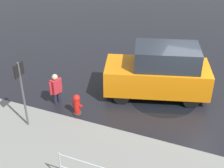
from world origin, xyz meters
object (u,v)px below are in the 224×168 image
at_px(pedestrian, 56,87).
at_px(sign_post, 22,86).
at_px(fire_hydrant, 77,105).
at_px(moving_hatchback, 159,72).

height_order(pedestrian, sign_post, sign_post).
height_order(fire_hydrant, sign_post, sign_post).
xyz_separation_m(pedestrian, sign_post, (0.20, 1.58, 0.90)).
bearing_deg(sign_post, fire_hydrant, -135.31).
xyz_separation_m(fire_hydrant, pedestrian, (1.04, -0.35, 0.28)).
distance_m(fire_hydrant, pedestrian, 1.14).
bearing_deg(pedestrian, sign_post, 82.82).
relative_size(fire_hydrant, sign_post, 0.33).
xyz_separation_m(moving_hatchback, fire_hydrant, (2.32, 2.33, -0.63)).
xyz_separation_m(moving_hatchback, sign_post, (3.56, 3.56, 0.55)).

